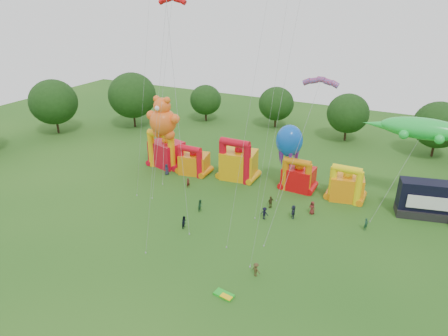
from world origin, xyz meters
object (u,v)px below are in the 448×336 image
at_px(teddy_bear_kite, 163,137).
at_px(spectator_0, 167,169).
at_px(spectator_4, 271,202).
at_px(bouncy_castle_2, 238,163).
at_px(gecko_kite, 403,165).
at_px(bouncy_castle_0, 166,152).
at_px(octopus_kite, 288,148).
at_px(stage_trailer, 429,200).

bearing_deg(teddy_bear_kite, spectator_0, -37.03).
bearing_deg(spectator_0, spectator_4, -11.16).
relative_size(bouncy_castle_2, gecko_kite, 0.50).
bearing_deg(teddy_bear_kite, spectator_4, -9.30).
xyz_separation_m(bouncy_castle_0, gecko_kite, (37.29, 1.44, 4.21)).
bearing_deg(octopus_kite, stage_trailer, 0.27).
relative_size(bouncy_castle_0, spectator_0, 3.63).
height_order(spectator_0, spectator_4, spectator_0).
height_order(octopus_kite, spectator_0, octopus_kite).
bearing_deg(spectator_4, octopus_kite, -147.41).
height_order(bouncy_castle_2, gecko_kite, gecko_kite).
bearing_deg(spectator_0, bouncy_castle_2, 17.55).
bearing_deg(spectator_0, octopus_kite, 10.44).
bearing_deg(spectator_4, bouncy_castle_2, -99.25).
height_order(bouncy_castle_2, octopus_kite, octopus_kite).
distance_m(octopus_kite, spectator_4, 9.21).
distance_m(bouncy_castle_0, stage_trailer, 41.23).
relative_size(stage_trailer, gecko_kite, 0.59).
distance_m(bouncy_castle_2, stage_trailer, 27.86).
xyz_separation_m(octopus_kite, spectator_4, (0.23, -7.34, -5.56)).
bearing_deg(teddy_bear_kite, stage_trailer, 6.02).
bearing_deg(gecko_kite, teddy_bear_kite, -173.26).
distance_m(bouncy_castle_0, gecko_kite, 37.55).
bearing_deg(bouncy_castle_2, spectator_4, -40.02).
bearing_deg(gecko_kite, spectator_0, -172.41).
bearing_deg(teddy_bear_kite, octopus_kite, 11.67).
height_order(octopus_kite, spectator_4, octopus_kite).
xyz_separation_m(bouncy_castle_2, spectator_4, (8.27, -6.94, -1.77)).
bearing_deg(bouncy_castle_0, gecko_kite, 2.21).
bearing_deg(octopus_kite, bouncy_castle_0, -176.52).
distance_m(bouncy_castle_2, teddy_bear_kite, 12.81).
bearing_deg(spectator_4, teddy_bear_kite, -68.53).
relative_size(bouncy_castle_0, bouncy_castle_2, 0.94).
relative_size(stage_trailer, spectator_0, 4.47).
bearing_deg(octopus_kite, teddy_bear_kite, -168.33).
bearing_deg(bouncy_castle_2, spectator_0, -159.57).
relative_size(teddy_bear_kite, octopus_kite, 1.29).
distance_m(bouncy_castle_0, spectator_4, 22.50).
height_order(bouncy_castle_0, gecko_kite, gecko_kite).
relative_size(bouncy_castle_2, stage_trailer, 0.86).
bearing_deg(spectator_4, gecko_kite, 146.29).
relative_size(bouncy_castle_2, octopus_kite, 0.71).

